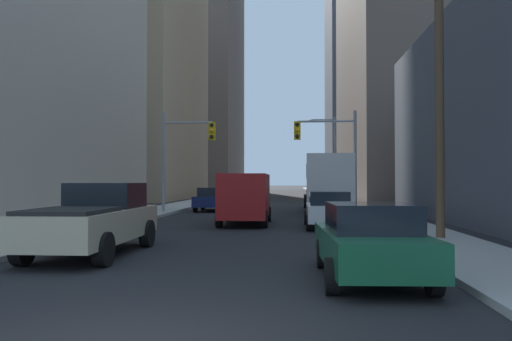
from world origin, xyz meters
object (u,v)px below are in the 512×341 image
(traffic_signal_near_left, at_px, (186,146))
(sedan_green, at_px, (370,241))
(traffic_signal_near_right, at_px, (328,145))
(city_bus, at_px, (327,181))
(cargo_van_red, at_px, (246,196))
(pickup_truck_beige, at_px, (95,219))
(sedan_navy, at_px, (212,199))
(sedan_white, at_px, (329,209))

(traffic_signal_near_left, bearing_deg, sedan_green, -67.89)
(sedan_green, relative_size, traffic_signal_near_right, 0.71)
(city_bus, distance_m, traffic_signal_near_left, 9.11)
(sedan_green, bearing_deg, cargo_van_red, 106.11)
(pickup_truck_beige, height_order, cargo_van_red, cargo_van_red)
(pickup_truck_beige, height_order, sedan_green, pickup_truck_beige)
(pickup_truck_beige, relative_size, sedan_navy, 1.27)
(city_bus, distance_m, pickup_truck_beige, 20.25)
(sedan_white, bearing_deg, traffic_signal_near_right, 85.78)
(traffic_signal_near_left, bearing_deg, sedan_white, -46.31)
(cargo_van_red, height_order, sedan_white, cargo_van_red)
(traffic_signal_near_left, xyz_separation_m, traffic_signal_near_right, (8.35, 0.00, 0.02))
(cargo_van_red, xyz_separation_m, traffic_signal_near_right, (4.21, 6.58, 2.75))
(traffic_signal_near_right, bearing_deg, traffic_signal_near_left, -180.00)
(sedan_white, xyz_separation_m, traffic_signal_near_left, (-7.75, 8.11, 3.24))
(city_bus, xyz_separation_m, sedan_green, (-0.69, -21.80, -1.16))
(city_bus, xyz_separation_m, traffic_signal_near_left, (-8.43, -2.73, 2.08))
(traffic_signal_near_left, relative_size, traffic_signal_near_right, 1.00)
(sedan_white, xyz_separation_m, traffic_signal_near_right, (0.60, 8.11, 3.26))
(sedan_navy, bearing_deg, traffic_signal_near_left, -108.88)
(pickup_truck_beige, xyz_separation_m, traffic_signal_near_left, (-0.97, 16.07, 3.08))
(sedan_green, bearing_deg, sedan_white, 89.98)
(city_bus, height_order, traffic_signal_near_right, traffic_signal_near_right)
(sedan_green, relative_size, sedan_white, 1.01)
(cargo_van_red, bearing_deg, sedan_green, -73.89)
(sedan_navy, xyz_separation_m, traffic_signal_near_left, (-1.09, -3.18, 3.24))
(sedan_green, height_order, sedan_white, same)
(pickup_truck_beige, bearing_deg, city_bus, 68.34)
(pickup_truck_beige, bearing_deg, traffic_signal_near_left, 93.45)
(pickup_truck_beige, height_order, sedan_navy, pickup_truck_beige)
(cargo_van_red, bearing_deg, traffic_signal_near_left, 122.18)
(cargo_van_red, height_order, traffic_signal_near_left, traffic_signal_near_left)
(city_bus, height_order, traffic_signal_near_left, traffic_signal_near_left)
(city_bus, xyz_separation_m, sedan_white, (-0.68, -10.84, -1.16))
(sedan_green, bearing_deg, sedan_navy, 106.67)
(cargo_van_red, relative_size, sedan_navy, 1.23)
(traffic_signal_near_left, bearing_deg, sedan_navy, 71.12)
(sedan_green, bearing_deg, pickup_truck_beige, 156.13)
(sedan_white, bearing_deg, sedan_navy, 120.55)
(sedan_white, distance_m, traffic_signal_near_left, 11.68)
(sedan_navy, relative_size, traffic_signal_near_right, 0.71)
(pickup_truck_beige, distance_m, cargo_van_red, 10.01)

